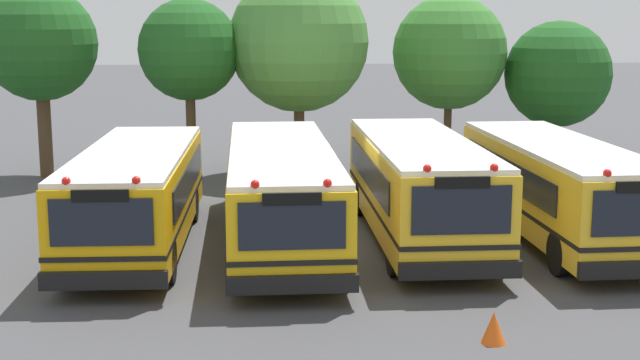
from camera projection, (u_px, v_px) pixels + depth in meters
ground_plane at (347, 241)px, 22.58m from camera, size 160.00×160.00×0.00m
school_bus_0 at (137, 193)px, 21.80m from camera, size 2.74×9.26×2.58m
school_bus_1 at (281, 189)px, 22.30m from camera, size 2.68×10.81×2.57m
school_bus_2 at (419, 185)px, 22.57m from camera, size 2.60×9.42×2.70m
school_bus_3 at (557, 186)px, 22.70m from camera, size 2.72×9.63×2.60m
tree_0 at (43, 46)px, 30.69m from camera, size 3.96×3.96×6.66m
tree_1 at (190, 49)px, 30.75m from camera, size 3.54×3.54×6.24m
tree_2 at (301, 41)px, 31.35m from camera, size 4.97×4.97×7.21m
tree_3 at (452, 52)px, 32.95m from camera, size 4.23×4.23×6.40m
tree_4 at (558, 76)px, 33.02m from camera, size 3.94×3.94×5.45m
traffic_cone at (494, 328)px, 15.56m from camera, size 0.44×0.44×0.58m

